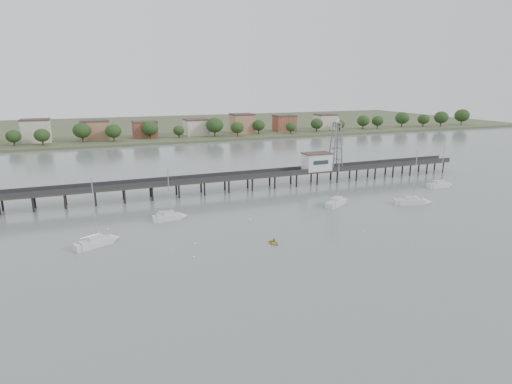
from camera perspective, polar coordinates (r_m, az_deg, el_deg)
ground_plane at (r=70.94m, az=14.11°, el=-10.95°), size 500.00×500.00×0.00m
pier at (r=120.86m, az=-2.35°, el=1.96°), size 150.00×5.00×5.50m
pier_building at (r=130.43m, az=8.09°, el=4.05°), size 8.40×5.40×5.30m
lattice_tower at (r=133.02m, az=10.61°, el=6.08°), size 3.20×3.20×15.50m
sailboat_e at (r=136.96m, az=23.62°, el=0.89°), size 8.16×2.70×13.34m
sailboat_a at (r=86.86m, az=-19.84°, el=-6.14°), size 8.56×5.79×13.76m
sailboat_d at (r=115.25m, az=20.62°, el=-1.21°), size 9.18×5.20×14.50m
sailboat_b at (r=97.72m, az=-10.98°, el=-3.24°), size 7.43×2.73×12.12m
sailboat_c at (r=110.11m, az=10.99°, el=-1.23°), size 8.71×7.02×14.44m
white_tender at (r=99.93m, az=-12.05°, el=-3.01°), size 3.96×1.80×1.51m
yellow_dinghy at (r=82.16m, az=2.40°, el=-6.91°), size 1.90×0.86×2.56m
dinghy_occupant at (r=82.16m, az=2.40°, el=-6.91°), size 0.45×0.99×0.23m
mooring_buoys at (r=93.19m, az=3.17°, el=-4.24°), size 78.77×22.55×0.39m
far_shore at (r=295.13m, az=-13.93°, el=8.41°), size 500.00×170.00×10.40m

